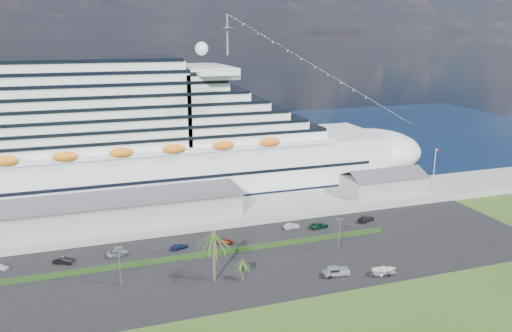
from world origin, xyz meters
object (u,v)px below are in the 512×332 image
object	(u,v)px
pickup_truck	(336,271)
cruise_ship	(126,144)
parked_car_3	(179,246)
boat_trailer	(385,270)

from	to	relation	value
pickup_truck	cruise_ship	bearing A→B (deg)	118.48
parked_car_3	boat_trailer	distance (m)	46.11
pickup_truck	parked_car_3	bearing A→B (deg)	140.23
parked_car_3	boat_trailer	world-z (taller)	boat_trailer
cruise_ship	pickup_truck	distance (m)	76.53
pickup_truck	boat_trailer	world-z (taller)	pickup_truck
parked_car_3	cruise_ship	bearing A→B (deg)	-6.32
parked_car_3	pickup_truck	size ratio (longest dim) A/B	0.75
cruise_ship	parked_car_3	bearing A→B (deg)	-79.89
cruise_ship	boat_trailer	size ratio (longest dim) A/B	30.39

